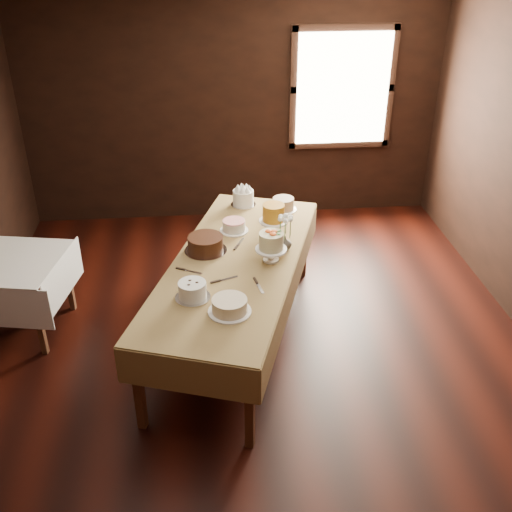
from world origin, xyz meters
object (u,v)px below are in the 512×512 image
at_px(cake_server_d, 275,246).
at_px(flower_vase, 285,243).
at_px(cake_meringue, 243,198).
at_px(cake_swirl, 192,291).
at_px(cake_server_c, 241,242).
at_px(display_table, 235,267).
at_px(side_table, 11,269).
at_px(cake_server_b, 260,288).
at_px(cake_cream, 230,306).
at_px(cake_server_a, 229,278).
at_px(cake_flowers, 271,248).
at_px(cake_speckled, 283,204).
at_px(cake_server_e, 194,272).
at_px(cake_chocolate, 206,244).
at_px(cake_caramel, 273,221).
at_px(cake_lattice, 234,227).

bearing_deg(cake_server_d, flower_vase, -55.33).
bearing_deg(cake_meringue, cake_swirl, -107.48).
distance_m(cake_server_c, cake_server_d, 0.32).
distance_m(display_table, side_table, 2.02).
height_order(cake_server_b, flower_vase, flower_vase).
xyz_separation_m(cake_cream, flower_vase, (0.54, 0.92, 0.01)).
relative_size(cake_server_a, cake_server_d, 1.00).
height_order(side_table, cake_server_b, cake_server_b).
relative_size(cake_flowers, cake_server_b, 1.16).
relative_size(cake_speckled, cake_server_a, 1.24).
bearing_deg(cake_speckled, cake_server_e, -128.82).
bearing_deg(cake_server_e, flower_vase, 48.72).
relative_size(display_table, cake_flowers, 10.24).
xyz_separation_m(display_table, cake_chocolate, (-0.25, 0.19, 0.13)).
xyz_separation_m(cake_chocolate, cake_server_a, (0.18, -0.48, -0.07)).
height_order(cake_meringue, cake_server_d, cake_meringue).
relative_size(cake_speckled, cake_caramel, 0.97).
xyz_separation_m(cake_caramel, cake_flowers, (-0.08, -0.49, -0.01)).
distance_m(cake_flowers, cake_server_e, 0.69).
relative_size(cake_lattice, cake_cream, 0.92).
bearing_deg(cake_lattice, cake_cream, -95.11).
xyz_separation_m(cake_lattice, cake_chocolate, (-0.27, -0.36, 0.02)).
relative_size(display_table, flower_vase, 22.60).
relative_size(cake_server_a, flower_vase, 1.91).
bearing_deg(display_table, cake_caramel, 50.43).
height_order(cake_chocolate, cake_server_a, cake_chocolate).
relative_size(side_table, cake_chocolate, 2.65).
xyz_separation_m(cake_meringue, cake_server_b, (0.01, -1.58, -0.07)).
relative_size(cake_speckled, cake_swirl, 0.99).
distance_m(cake_speckled, flower_vase, 0.81).
bearing_deg(cake_server_b, cake_server_d, 151.21).
xyz_separation_m(cake_meringue, cake_server_a, (-0.23, -1.40, -0.07)).
distance_m(cake_speckled, cake_server_e, 1.44).
distance_m(display_table, cake_cream, 0.77).
xyz_separation_m(side_table, flower_vase, (2.44, -0.18, 0.23)).
bearing_deg(cake_meringue, side_table, -160.18).
xyz_separation_m(cake_chocolate, flower_vase, (0.70, -0.03, -0.01)).
height_order(cake_flowers, flower_vase, cake_flowers).
relative_size(cake_server_b, cake_server_c, 1.00).
bearing_deg(cake_chocolate, cake_cream, -80.70).
xyz_separation_m(display_table, cake_server_c, (0.07, 0.33, 0.06)).
xyz_separation_m(side_table, cake_server_e, (1.63, -0.50, 0.17)).
xyz_separation_m(display_table, cake_speckled, (0.55, 0.97, 0.12)).
relative_size(side_table, flower_vase, 8.15).
distance_m(cake_chocolate, flower_vase, 0.70).
bearing_deg(flower_vase, cake_server_b, -114.44).
distance_m(side_table, cake_flowers, 2.34).
distance_m(display_table, cake_chocolate, 0.34).
xyz_separation_m(side_table, cake_lattice, (2.01, 0.21, 0.22)).
bearing_deg(cake_server_e, cake_caramel, 67.19).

